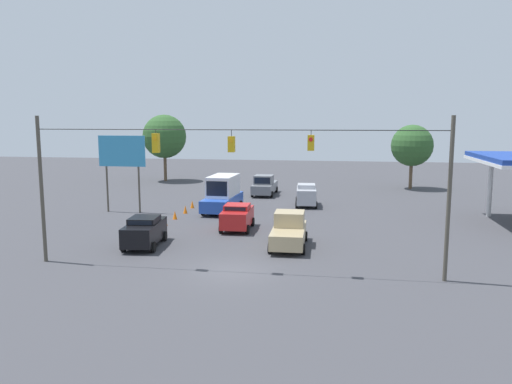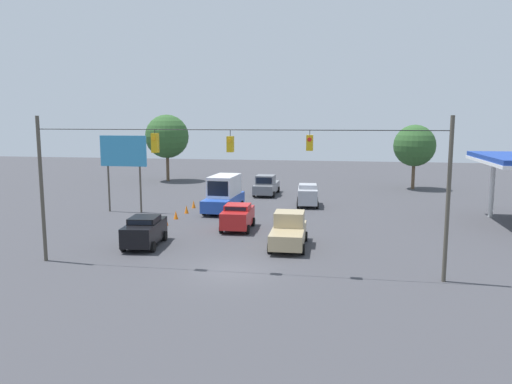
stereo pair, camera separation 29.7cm
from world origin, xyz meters
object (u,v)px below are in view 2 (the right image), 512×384
(sedan_silver_oncoming_deep, at_px, (308,195))
(roadside_billboard, at_px, (123,156))
(pickup_truck_tan_crossing_near, at_px, (289,231))
(traffic_cone_second, at_px, (152,229))
(tree_horizon_right, at_px, (415,146))
(pickup_truck_grey_withflow_deep, at_px, (266,186))
(sedan_red_withflow_mid, at_px, (238,216))
(traffic_cone_third, at_px, (166,221))
(traffic_cone_fourth, at_px, (176,215))
(tree_horizon_left, at_px, (167,137))
(traffic_cone_fifth, at_px, (186,209))
(box_truck_blue_withflow_far, at_px, (224,194))
(overhead_signal_span, at_px, (228,177))
(traffic_cone_nearest, at_px, (139,236))
(traffic_cone_farthest, at_px, (194,204))
(sedan_black_parked_shoulder, at_px, (145,231))

(sedan_silver_oncoming_deep, bearing_deg, roadside_billboard, 19.93)
(pickup_truck_tan_crossing_near, bearing_deg, traffic_cone_second, -10.43)
(tree_horizon_right, bearing_deg, pickup_truck_grey_withflow_deep, 24.45)
(sedan_red_withflow_mid, relative_size, tree_horizon_right, 0.56)
(traffic_cone_second, relative_size, traffic_cone_third, 1.00)
(traffic_cone_fourth, xyz_separation_m, tree_horizon_left, (8.98, -23.31, 5.31))
(traffic_cone_second, height_order, traffic_cone_fifth, same)
(traffic_cone_second, distance_m, tree_horizon_left, 30.39)
(pickup_truck_tan_crossing_near, distance_m, traffic_cone_fourth, 11.98)
(traffic_cone_third, distance_m, roadside_billboard, 8.32)
(sedan_red_withflow_mid, height_order, roadside_billboard, roadside_billboard)
(box_truck_blue_withflow_far, bearing_deg, traffic_cone_fourth, 54.29)
(traffic_cone_third, distance_m, traffic_cone_fifth, 4.88)
(box_truck_blue_withflow_far, bearing_deg, overhead_signal_span, 104.24)
(traffic_cone_fourth, relative_size, tree_horizon_right, 0.09)
(traffic_cone_fourth, bearing_deg, tree_horizon_left, -68.94)
(traffic_cone_nearest, relative_size, traffic_cone_second, 1.00)
(sedan_silver_oncoming_deep, xyz_separation_m, traffic_cone_fourth, (9.88, 7.74, -0.70))
(traffic_cone_farthest, bearing_deg, box_truck_blue_withflow_far, 163.08)
(sedan_red_withflow_mid, distance_m, traffic_cone_fifth, 7.69)
(sedan_silver_oncoming_deep, height_order, sedan_black_parked_shoulder, sedan_silver_oncoming_deep)
(traffic_cone_second, xyz_separation_m, traffic_cone_fourth, (0.06, -5.22, 0.00))
(tree_horizon_left, bearing_deg, tree_horizon_right, 175.30)
(box_truck_blue_withflow_far, height_order, traffic_cone_third, box_truck_blue_withflow_far)
(sedan_red_withflow_mid, xyz_separation_m, sedan_silver_oncoming_deep, (-4.28, -10.58, 0.08))
(traffic_cone_third, bearing_deg, pickup_truck_tan_crossing_near, 154.54)
(pickup_truck_tan_crossing_near, xyz_separation_m, traffic_cone_fourth, (9.71, -7.00, -0.63))
(sedan_red_withflow_mid, relative_size, tree_horizon_left, 0.48)
(box_truck_blue_withflow_far, relative_size, traffic_cone_farthest, 9.34)
(overhead_signal_span, height_order, sedan_red_withflow_mid, overhead_signal_span)
(sedan_black_parked_shoulder, distance_m, traffic_cone_fourth, 8.44)
(sedan_black_parked_shoulder, xyz_separation_m, traffic_cone_fifth, (0.75, -10.86, -0.63))
(overhead_signal_span, xyz_separation_m, tree_horizon_right, (-13.70, -33.30, -0.05))
(overhead_signal_span, bearing_deg, roadside_billboard, -49.81)
(sedan_red_withflow_mid, bearing_deg, box_truck_blue_withflow_far, -69.10)
(tree_horizon_right, bearing_deg, sedan_red_withflow_mid, 57.25)
(traffic_cone_second, distance_m, traffic_cone_third, 2.83)
(traffic_cone_fourth, relative_size, tree_horizon_left, 0.08)
(pickup_truck_grey_withflow_deep, relative_size, tree_horizon_left, 0.66)
(tree_horizon_left, height_order, tree_horizon_right, tree_horizon_left)
(box_truck_blue_withflow_far, height_order, sedan_silver_oncoming_deep, box_truck_blue_withflow_far)
(sedan_silver_oncoming_deep, xyz_separation_m, traffic_cone_farthest, (9.94, 2.72, -0.70))
(traffic_cone_nearest, xyz_separation_m, traffic_cone_fifth, (-0.07, -9.87, 0.00))
(pickup_truck_grey_withflow_deep, bearing_deg, traffic_cone_fourth, 69.35)
(traffic_cone_nearest, bearing_deg, traffic_cone_second, -91.17)
(tree_horizon_left, bearing_deg, sedan_black_parked_shoulder, 107.20)
(sedan_silver_oncoming_deep, xyz_separation_m, roadside_billboard, (15.14, 5.49, 3.71))
(sedan_silver_oncoming_deep, relative_size, traffic_cone_nearest, 5.90)
(overhead_signal_span, relative_size, sedan_black_parked_shoulder, 4.79)
(sedan_silver_oncoming_deep, bearing_deg, sedan_red_withflow_mid, 67.99)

